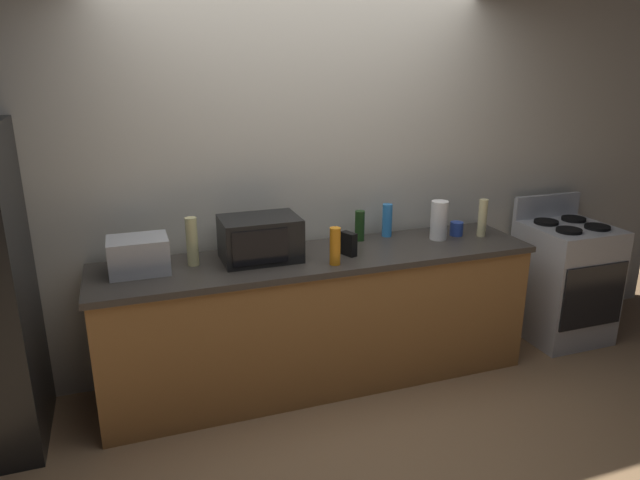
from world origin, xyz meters
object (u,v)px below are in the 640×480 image
Objects in this scene: cordless_phone at (349,244)px; toaster_oven at (139,255)px; stove_range at (564,281)px; microwave at (260,239)px; mug_blue at (456,229)px; paper_towel_roll at (439,220)px; bottle_wine at (360,226)px; bottle_dish_soap at (335,246)px; bottle_spray_cleaner at (387,220)px; bottle_hand_soap at (482,218)px; bottle_vinegar at (192,242)px.

toaster_oven is at bearing 153.89° from cordless_phone.
microwave is at bearing 178.84° from stove_range.
toaster_oven is at bearing 178.89° from stove_range.
mug_blue is (-0.95, 0.08, 0.49)m from stove_range.
microwave is 1.78× the size of paper_towel_roll.
stove_range is 2.25× the size of microwave.
bottle_dish_soap is at bearing -129.85° from bottle_wine.
bottle_dish_soap reaches higher than bottle_wine.
bottle_spray_cleaner is 0.50m from mug_blue.
mug_blue is (1.43, 0.03, -0.09)m from microwave.
microwave and paper_towel_roll have the same top height.
toaster_oven is 3.50× the size of mug_blue.
mug_blue is (0.47, -0.15, -0.07)m from bottle_spray_cleaner.
microwave is 0.75m from bottle_wine.
toaster_oven reaches higher than stove_range.
bottle_hand_soap reaches higher than mug_blue.
microwave is at bearing 148.00° from cordless_phone.
paper_towel_roll reaches higher than mug_blue.
paper_towel_roll is (1.27, 0.00, 0.00)m from microwave.
stove_range is 7.20× the size of cordless_phone.
toaster_oven is (-3.10, 0.06, 0.54)m from stove_range.
paper_towel_roll is (1.99, -0.01, 0.03)m from toaster_oven.
cordless_phone is 0.72× the size of bottle_wine.
microwave is at bearing -178.61° from mug_blue.
stove_range is 2.85m from bottle_vinegar.
toaster_oven is 2.31m from bottle_hand_soap.
paper_towel_roll is 0.33m from bottle_hand_soap.
paper_towel_roll reaches higher than bottle_spray_cleaner.
bottle_vinegar is 1.28× the size of bottle_dish_soap.
bottle_spray_cleaner is at bearing 14.93° from cordless_phone.
microwave is at bearing -179.90° from paper_towel_roll.
stove_range is at bearing -5.01° from mug_blue.
bottle_vinegar is at bearing -173.76° from bottle_spray_cleaner.
stove_range is 4.65× the size of bottle_dish_soap.
bottle_dish_soap is (-1.18, -0.20, -0.02)m from bottle_hand_soap.
bottle_hand_soap reaches higher than bottle_spray_cleaner.
stove_range is 1.25m from paper_towel_roll.
bottle_dish_soap is (-0.55, -0.42, 0.00)m from bottle_spray_cleaner.
cordless_phone is 0.51m from bottle_spray_cleaner.
cordless_phone is (0.55, -0.11, -0.06)m from microwave.
bottle_dish_soap is at bearing -18.67° from bottle_vinegar.
bottle_spray_cleaner is (1.68, 0.17, 0.01)m from toaster_oven.
bottle_dish_soap is (0.81, -0.28, -0.03)m from bottle_vinegar.
paper_towel_roll is 1.16× the size of bottle_dish_soap.
microwave reaches higher than mug_blue.
paper_towel_roll is at bearing -16.20° from bottle_wine.
bottle_wine is at bearing 6.12° from bottle_vinegar.
toaster_oven reaches higher than mug_blue.
stove_range is at bearing -18.63° from cordless_phone.
stove_range reaches higher than mug_blue.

